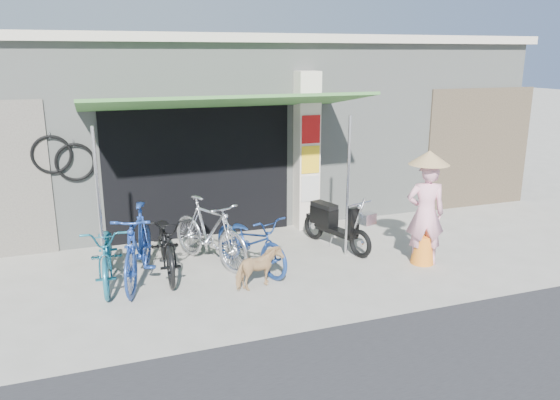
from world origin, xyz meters
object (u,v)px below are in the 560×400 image
object	(u,v)px
bike_teal	(107,253)
bike_black	(167,242)
bike_navy	(251,241)
nun	(426,209)
bike_blue	(138,246)
bike_silver	(210,232)
moped	(335,224)
street_dog	(259,269)

from	to	relation	value
bike_teal	bike_black	xyz separation A→B (m)	(0.89, 0.12, 0.03)
bike_navy	nun	xyz separation A→B (m)	(2.70, -0.71, 0.45)
nun	bike_blue	bearing A→B (deg)	11.34
bike_black	bike_navy	bearing A→B (deg)	-10.58
bike_silver	moped	size ratio (longest dim) A/B	1.12
nun	moped	bearing A→B (deg)	-27.48
bike_navy	nun	bearing A→B (deg)	-36.07
bike_black	street_dog	world-z (taller)	bike_black
bike_black	moped	world-z (taller)	bike_black
bike_black	street_dog	xyz separation A→B (m)	(1.16, -1.05, -0.20)
bike_blue	bike_teal	bearing A→B (deg)	-179.90
bike_silver	moped	xyz separation A→B (m)	(2.23, 0.05, -0.12)
bike_navy	nun	world-z (taller)	nun
bike_black	street_dog	distance (m)	1.57
bike_silver	bike_navy	world-z (taller)	bike_silver
moped	bike_black	bearing A→B (deg)	165.57
bike_silver	street_dog	size ratio (longest dim) A/B	2.57
bike_black	bike_silver	bearing A→B (deg)	11.89
bike_black	bike_silver	world-z (taller)	bike_silver
bike_silver	moped	bearing A→B (deg)	-24.58
bike_teal	street_dog	size ratio (longest dim) A/B	2.52
bike_navy	bike_black	bearing A→B (deg)	145.62
bike_teal	bike_blue	xyz separation A→B (m)	(0.44, -0.13, 0.10)
nun	bike_teal	bearing A→B (deg)	10.75
bike_blue	bike_black	bearing A→B (deg)	45.00
bike_navy	moped	distance (m)	1.73
bike_teal	nun	bearing A→B (deg)	-6.46
moped	bike_silver	bearing A→B (deg)	163.62
bike_teal	bike_blue	distance (m)	0.47
bike_blue	bike_navy	size ratio (longest dim) A/B	1.10
moped	nun	distance (m)	1.63
nun	bike_silver	bearing A→B (deg)	2.13
bike_black	nun	xyz separation A→B (m)	(3.96, -1.01, 0.41)
bike_teal	nun	size ratio (longest dim) A/B	0.97
street_dog	moped	bearing A→B (deg)	-75.04
bike_blue	nun	bearing A→B (deg)	6.51
bike_blue	nun	size ratio (longest dim) A/B	1.03
bike_black	bike_silver	distance (m)	0.71
bike_teal	bike_navy	bearing A→B (deg)	-0.72
bike_silver	street_dog	bearing A→B (deg)	-94.26
bike_navy	street_dog	distance (m)	0.77
moped	street_dog	bearing A→B (deg)	-163.31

